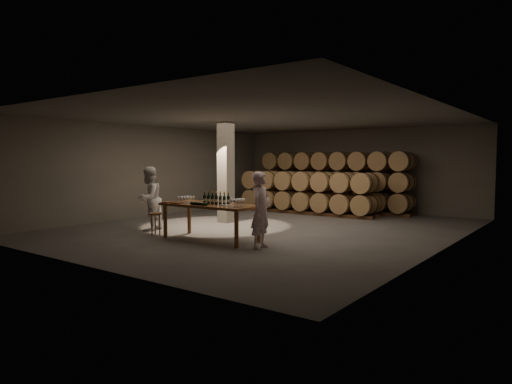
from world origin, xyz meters
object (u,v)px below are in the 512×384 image
Objects in this scene: stool at (155,217)px; person_woman at (149,199)px; tasting_table at (211,208)px; notebook_near at (176,203)px; person_man at (261,210)px; plate at (225,205)px; bottle_cluster at (216,200)px.

stool is 0.95m from person_woman.
notebook_near is (-0.79, -0.40, 0.12)m from tasting_table.
person_woman is at bearing 150.72° from stool.
stool is (-1.70, -0.31, -0.32)m from tasting_table.
stool is at bearing -169.63° from tasting_table.
tasting_table is at bearing 78.30° from person_man.
plate is at bearing 5.45° from notebook_near.
stool is (-1.83, -0.38, -0.53)m from bottle_cluster.
plate is at bearing -17.59° from bottle_cluster.
person_man is 0.96× the size of person_woman.
person_woman is at bearing 79.43° from person_man.
bottle_cluster is 2.85× the size of plate.
bottle_cluster reaches higher than stool.
person_man is (2.44, 0.28, -0.05)m from notebook_near.
person_man is (1.65, -0.13, 0.07)m from tasting_table.
stool is at bearing 85.83° from person_man.
person_woman is (-2.57, 0.04, -0.11)m from bottle_cluster.
plate is at bearing -5.66° from tasting_table.
stool is at bearing -168.30° from bottle_cluster.
tasting_table is 1.75m from stool.
person_man is (3.34, 0.18, 0.39)m from stool.
plate is 1.13× the size of notebook_near.
person_woman is (-4.08, 0.23, 0.04)m from person_man.
plate is 2.26m from stool.
person_woman is (-2.44, 0.11, 0.11)m from tasting_table.
bottle_cluster reaches higher than notebook_near.
bottle_cluster is 0.40× the size of person_woman.
bottle_cluster reaches higher than tasting_table.
person_man reaches higher than tasting_table.
tasting_table is 0.52m from plate.
tasting_table is 3.57× the size of bottle_cluster.
bottle_cluster is at bearing 11.70° from stool.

